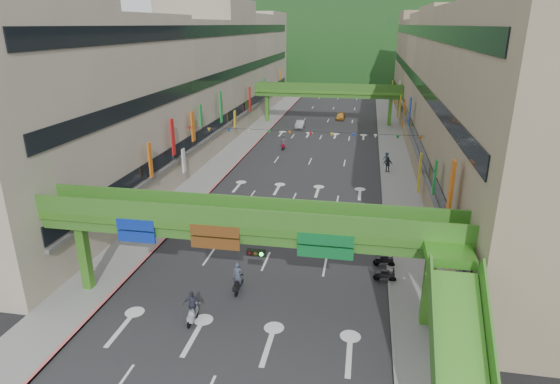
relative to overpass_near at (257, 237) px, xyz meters
The scene contains 23 objects.
ground 7.55m from the overpass_near, 99.84° to the right, with size 320.00×320.00×0.00m, color black.
road_slab 44.93m from the overpass_near, 91.20° to the left, with size 18.00×140.00×0.02m, color #28282B.
sidewalk_left 46.47m from the overpass_near, 104.97° to the left, with size 4.00×140.00×0.15m, color gray.
sidewalk_right 46.03m from the overpass_near, 77.29° to the left, with size 4.00×140.00×0.15m, color gray.
curb_left 46.02m from the overpass_near, 102.67° to the left, with size 0.20×140.00×0.18m, color #CC5959.
curb_right 45.65m from the overpass_near, 79.63° to the left, with size 0.20×140.00×0.18m, color gray.
building_row_left 49.02m from the overpass_near, 114.00° to the left, with size 12.80×95.00×19.00m.
building_row_right 48.30m from the overpass_near, 68.03° to the left, with size 12.80×95.00×19.00m.
overpass_near is the anchor object (origin of this frame).
overpass_far 59.63m from the overpass_near, 90.90° to the left, with size 28.00×2.20×7.10m.
hill_left 155.52m from the overpass_near, 95.88° to the left, with size 168.00×140.00×112.00m, color #1C4419.
hill_right 176.35m from the overpass_near, 82.15° to the left, with size 208.00×176.00×128.00m, color #1C4419.
bunting_string 24.65m from the overpass_near, 92.17° to the left, with size 26.00×0.36×0.47m.
scooter_rider_near 5.02m from the overpass_near, 132.16° to the left, with size 0.69×1.60×2.18m.
scooter_rider_mid 14.93m from the overpass_near, 80.58° to the left, with size 0.86×1.60×1.98m.
scooter_rider_left 5.77m from the overpass_near, 154.93° to the right, with size 1.09×1.60×2.15m.
scooter_rider_far 40.66m from the overpass_near, 97.76° to the left, with size 0.91×1.60×2.14m.
parked_scooter_row 13.30m from the overpass_near, 50.77° to the left, with size 1.60×9.39×1.08m.
car_silver 55.50m from the overpass_near, 95.31° to the left, with size 1.43×4.11×1.35m, color #A5A6AD.
car_yellow 64.38m from the overpass_near, 88.87° to the left, with size 1.55×3.86×1.32m, color gold.
pedestrian_red 12.38m from the overpass_near, 13.08° to the left, with size 0.76×0.60×1.57m, color #BC0E07.
pedestrian_dark 32.86m from the overpass_near, 74.21° to the left, with size 1.10×0.46×1.87m, color #202229.
pedestrian_blue 36.01m from the overpass_near, 75.63° to the left, with size 0.72×0.47×1.55m, color #2C3E51.
Camera 1 is at (6.76, -18.94, 17.01)m, focal length 30.00 mm.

